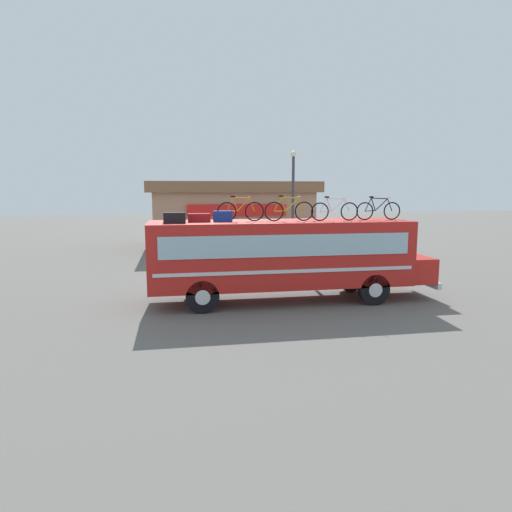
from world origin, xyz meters
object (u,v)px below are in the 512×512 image
(rooftop_bicycle_1, at_px, (241,211))
(rooftop_bicycle_3, at_px, (335,211))
(rooftop_bicycle_2, at_px, (289,210))
(luggage_bag_1, at_px, (174,218))
(street_lamp, at_px, (293,203))
(luggage_bag_2, at_px, (199,218))
(rooftop_bicycle_4, at_px, (378,210))
(bus, at_px, (285,254))
(luggage_bag_3, at_px, (223,216))

(rooftop_bicycle_1, height_order, rooftop_bicycle_3, rooftop_bicycle_1)
(rooftop_bicycle_1, xyz_separation_m, rooftop_bicycle_2, (1.70, -0.14, 0.00))
(luggage_bag_1, xyz_separation_m, rooftop_bicycle_3, (5.61, 0.05, 0.19))
(luggage_bag_1, distance_m, rooftop_bicycle_3, 5.61)
(street_lamp, bearing_deg, luggage_bag_2, -128.13)
(rooftop_bicycle_3, xyz_separation_m, rooftop_bicycle_4, (1.73, 0.14, -0.00))
(bus, distance_m, rooftop_bicycle_1, 2.27)
(rooftop_bicycle_2, relative_size, rooftop_bicycle_3, 1.01)
(rooftop_bicycle_4, distance_m, street_lamp, 6.87)
(rooftop_bicycle_2, bearing_deg, luggage_bag_3, 171.83)
(luggage_bag_1, distance_m, rooftop_bicycle_4, 7.35)
(bus, height_order, luggage_bag_3, luggage_bag_3)
(rooftop_bicycle_4, bearing_deg, luggage_bag_1, -178.50)
(luggage_bag_1, height_order, street_lamp, street_lamp)
(rooftop_bicycle_3, height_order, street_lamp, street_lamp)
(luggage_bag_1, bearing_deg, luggage_bag_3, 18.02)
(luggage_bag_2, distance_m, rooftop_bicycle_3, 4.79)
(luggage_bag_1, xyz_separation_m, rooftop_bicycle_2, (3.98, 0.21, 0.20))
(bus, bearing_deg, rooftop_bicycle_1, -179.80)
(luggage_bag_3, bearing_deg, bus, -4.66)
(luggage_bag_1, relative_size, rooftop_bicycle_2, 0.41)
(rooftop_bicycle_2, distance_m, street_lamp, 6.97)
(luggage_bag_3, bearing_deg, luggage_bag_2, -174.18)
(luggage_bag_1, bearing_deg, rooftop_bicycle_1, 8.81)
(rooftop_bicycle_1, relative_size, rooftop_bicycle_4, 0.97)
(bus, bearing_deg, luggage_bag_3, 175.34)
(luggage_bag_1, bearing_deg, rooftop_bicycle_4, 1.50)
(rooftop_bicycle_1, bearing_deg, bus, 0.20)
(rooftop_bicycle_1, distance_m, rooftop_bicycle_3, 3.35)
(luggage_bag_3, xyz_separation_m, rooftop_bicycle_2, (2.32, -0.33, 0.20))
(luggage_bag_1, xyz_separation_m, luggage_bag_3, (1.66, 0.54, 0.01))
(rooftop_bicycle_2, bearing_deg, bus, 117.18)
(bus, distance_m, street_lamp, 7.04)
(luggage_bag_1, height_order, rooftop_bicycle_1, rooftop_bicycle_1)
(luggage_bag_2, xyz_separation_m, rooftop_bicycle_3, (4.77, -0.41, 0.22))
(luggage_bag_1, distance_m, street_lamp, 9.09)
(luggage_bag_1, xyz_separation_m, luggage_bag_2, (0.84, 0.46, -0.03))
(luggage_bag_2, height_order, street_lamp, street_lamp)
(bus, height_order, rooftop_bicycle_3, rooftop_bicycle_3)
(rooftop_bicycle_2, bearing_deg, rooftop_bicycle_4, -0.28)
(luggage_bag_3, height_order, rooftop_bicycle_3, rooftop_bicycle_3)
(luggage_bag_3, xyz_separation_m, rooftop_bicycle_3, (3.95, -0.49, 0.18))
(luggage_bag_1, relative_size, luggage_bag_2, 0.96)
(rooftop_bicycle_3, bearing_deg, luggage_bag_3, 172.91)
(rooftop_bicycle_2, height_order, rooftop_bicycle_3, rooftop_bicycle_2)
(street_lamp, bearing_deg, luggage_bag_1, -130.51)
(rooftop_bicycle_1, bearing_deg, rooftop_bicycle_4, -1.82)
(rooftop_bicycle_4, bearing_deg, rooftop_bicycle_3, -175.33)
(luggage_bag_2, height_order, rooftop_bicycle_3, rooftop_bicycle_3)
(luggage_bag_3, xyz_separation_m, rooftop_bicycle_1, (0.61, -0.19, 0.19))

